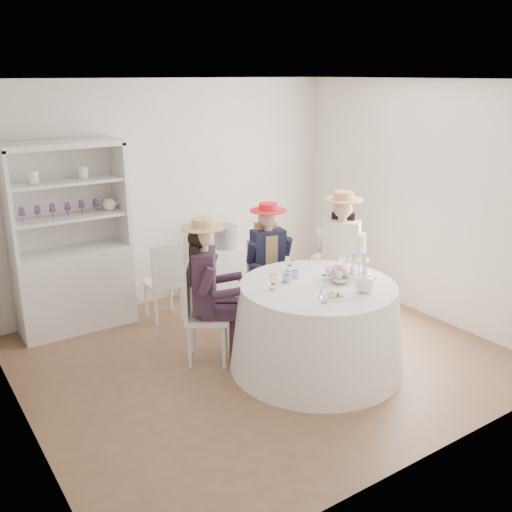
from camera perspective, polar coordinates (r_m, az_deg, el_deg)
ground at (r=5.89m, az=0.55°, el=-10.02°), size 4.50×4.50×0.00m
ceiling at (r=5.21m, az=0.64°, el=17.25°), size 4.50×4.50×0.00m
wall_back at (r=7.09m, az=-8.61°, el=6.23°), size 4.50×0.00×4.50m
wall_front at (r=3.99m, az=17.05°, el=-3.59°), size 4.50×0.00×4.50m
wall_left at (r=4.58m, az=-23.38°, el=-1.54°), size 0.00×4.50×4.50m
wall_right at (r=6.89m, az=16.32°, el=5.36°), size 0.00×4.50×4.50m
tea_table at (r=5.57m, az=6.10°, el=-6.97°), size 1.69×1.69×0.86m
hutch at (r=6.59m, az=-17.84°, el=-0.82°), size 1.35×0.77×2.09m
side_table at (r=7.35m, az=-3.01°, el=-1.53°), size 0.47×0.47×0.64m
hatbox at (r=7.20m, az=-3.07°, el=1.96°), size 0.34×0.34×0.29m
guest_left at (r=5.52m, az=-4.94°, el=-2.70°), size 0.63×0.58×1.46m
guest_mid at (r=6.31m, az=1.28°, el=-0.18°), size 0.53×0.56×1.41m
guest_right at (r=6.39m, az=8.45°, el=0.45°), size 0.66×0.63×1.53m
spare_chair at (r=6.59m, az=-9.13°, el=-2.31°), size 0.41×0.41×0.94m
teacup_a at (r=5.42m, az=3.05°, el=-2.29°), size 0.09×0.09×0.07m
teacup_b at (r=5.55m, az=3.92°, el=-1.84°), size 0.09×0.09×0.07m
teacup_c at (r=5.62m, az=8.05°, el=-1.75°), size 0.09×0.09×0.06m
flower_bowl at (r=5.47m, az=8.34°, el=-2.36°), size 0.24×0.24×0.05m
flower_arrangement at (r=5.50m, az=7.95°, el=-1.54°), size 0.19×0.18×0.07m
table_teapot at (r=5.26m, az=10.83°, el=-2.81°), size 0.22×0.16×0.17m
sandwich_plate at (r=5.12m, az=7.97°, el=-3.95°), size 0.24×0.24×0.05m
cupcake_stand at (r=5.64m, az=10.23°, el=-1.15°), size 0.26×0.26×0.24m
stemware_set at (r=5.38m, az=6.28°, el=-2.09°), size 0.95×0.92×0.15m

